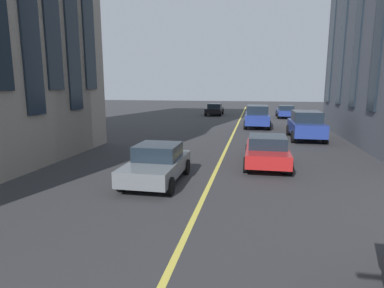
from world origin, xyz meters
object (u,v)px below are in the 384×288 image
car_blue_near (257,116)px  car_red_parked_b (267,150)px  car_grey_parked_a (157,163)px  car_blue_oncoming (286,111)px  car_blue_trailing (306,125)px  car_black_far (215,109)px

car_blue_near → car_red_parked_b: 13.40m
car_grey_parked_a → car_blue_near: car_blue_near is taller
car_blue_oncoming → car_blue_trailing: bearing=180.0°
car_grey_parked_a → car_blue_trailing: bearing=-31.7°
car_grey_parked_a → car_black_far: size_ratio=0.89×
car_black_far → car_red_parked_b: 25.02m
car_blue_near → car_blue_trailing: (-5.61, -3.16, 0.00)m
car_grey_parked_a → car_blue_trailing: size_ratio=0.83×
car_blue_near → car_black_far: 12.13m
car_red_parked_b → car_grey_parked_a: bearing=129.2°
car_black_far → car_red_parked_b: bearing=-167.5°
car_blue_near → car_black_far: car_blue_near is taller
car_blue_trailing → car_red_parked_b: bearing=160.3°
car_grey_parked_a → car_blue_oncoming: 26.90m
car_black_far → car_blue_oncoming: bearing=-102.0°
car_black_far → car_blue_trailing: (-16.64, -8.20, 0.27)m
car_blue_oncoming → car_red_parked_b: bearing=173.0°
car_blue_oncoming → car_blue_trailing: 14.89m
car_grey_parked_a → car_black_far: (27.76, 1.34, 0.00)m
car_blue_trailing → car_red_parked_b: size_ratio=1.07×
car_grey_parked_a → car_blue_near: size_ratio=0.83×
car_grey_parked_a → car_blue_oncoming: bearing=-14.8°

